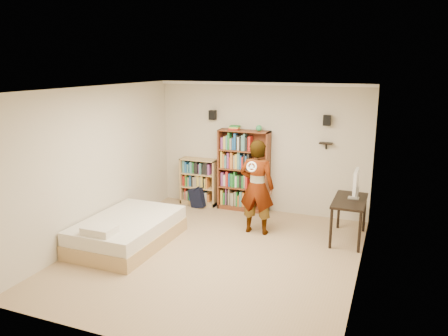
% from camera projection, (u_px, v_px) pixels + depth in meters
% --- Properties ---
extents(ground, '(4.50, 5.00, 0.01)m').
position_uv_depth(ground, '(215.00, 255.00, 7.19)').
color(ground, tan).
rests_on(ground, ground).
extents(room_shell, '(4.52, 5.02, 2.71)m').
position_uv_depth(room_shell, '(214.00, 150.00, 6.78)').
color(room_shell, beige).
rests_on(room_shell, ground).
extents(crown_molding, '(4.50, 5.00, 0.06)m').
position_uv_depth(crown_molding, '(214.00, 91.00, 6.57)').
color(crown_molding, white).
rests_on(crown_molding, room_shell).
extents(speaker_left, '(0.14, 0.12, 0.20)m').
position_uv_depth(speaker_left, '(213.00, 115.00, 9.27)').
color(speaker_left, black).
rests_on(speaker_left, room_shell).
extents(speaker_right, '(0.14, 0.12, 0.20)m').
position_uv_depth(speaker_right, '(327.00, 120.00, 8.41)').
color(speaker_right, black).
rests_on(speaker_right, room_shell).
extents(wall_shelf, '(0.25, 0.16, 0.02)m').
position_uv_depth(wall_shelf, '(326.00, 143.00, 8.52)').
color(wall_shelf, black).
rests_on(wall_shelf, room_shell).
extents(tall_bookshelf, '(1.09, 0.32, 1.72)m').
position_uv_depth(tall_bookshelf, '(244.00, 171.00, 9.22)').
color(tall_bookshelf, brown).
rests_on(tall_bookshelf, ground).
extents(low_bookshelf, '(0.82, 0.31, 1.03)m').
position_uv_depth(low_bookshelf, '(199.00, 182.00, 9.68)').
color(low_bookshelf, tan).
rests_on(low_bookshelf, ground).
extents(computer_desk, '(0.55, 1.09, 0.75)m').
position_uv_depth(computer_desk, '(349.00, 220.00, 7.74)').
color(computer_desk, black).
rests_on(computer_desk, ground).
extents(imac, '(0.12, 0.52, 0.52)m').
position_uv_depth(imac, '(354.00, 184.00, 7.65)').
color(imac, white).
rests_on(imac, computer_desk).
extents(daybed, '(1.30, 2.00, 0.59)m').
position_uv_depth(daybed, '(128.00, 228.00, 7.56)').
color(daybed, white).
rests_on(daybed, ground).
extents(person, '(0.66, 0.44, 1.75)m').
position_uv_depth(person, '(257.00, 187.00, 7.95)').
color(person, black).
rests_on(person, ground).
extents(wii_wheel, '(0.19, 0.07, 0.19)m').
position_uv_depth(wii_wheel, '(252.00, 167.00, 7.54)').
color(wii_wheel, white).
rests_on(wii_wheel, person).
extents(navy_bag, '(0.33, 0.22, 0.43)m').
position_uv_depth(navy_bag, '(197.00, 198.00, 9.52)').
color(navy_bag, black).
rests_on(navy_bag, ground).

